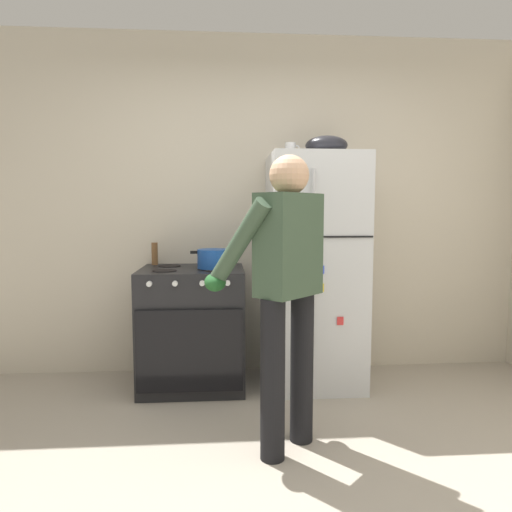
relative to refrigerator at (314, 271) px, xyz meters
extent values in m
cube|color=beige|center=(-0.38, 0.38, 0.49)|extent=(6.00, 0.10, 2.70)
cube|color=silver|center=(0.00, 0.00, 0.00)|extent=(0.68, 0.68, 1.72)
cube|color=black|center=(0.00, -0.34, 0.28)|extent=(0.67, 0.01, 0.01)
cylinder|color=#B7B7BC|center=(-0.08, -0.36, -0.29)|extent=(0.02, 0.02, 0.62)
cylinder|color=#B7B7BC|center=(-0.08, -0.36, 0.57)|extent=(0.02, 0.02, 0.32)
cube|color=yellow|center=(-0.02, -0.35, -0.07)|extent=(0.04, 0.01, 0.06)
cube|color=blue|center=(-0.02, -0.35, 0.05)|extent=(0.04, 0.01, 0.06)
cube|color=green|center=(-0.12, -0.35, -0.36)|extent=(0.04, 0.01, 0.06)
cube|color=red|center=(0.12, -0.35, -0.30)|extent=(0.04, 0.01, 0.06)
cube|color=black|center=(-0.92, 0.00, -0.42)|extent=(0.76, 0.64, 0.89)
cube|color=black|center=(-0.92, -0.32, -0.49)|extent=(0.53, 0.01, 0.32)
cylinder|color=black|center=(-1.10, -0.14, 0.03)|extent=(0.17, 0.17, 0.01)
cylinder|color=black|center=(-0.73, -0.14, 0.03)|extent=(0.17, 0.17, 0.01)
cylinder|color=black|center=(-1.10, 0.14, 0.03)|extent=(0.17, 0.17, 0.01)
cylinder|color=black|center=(-0.73, 0.14, 0.03)|extent=(0.17, 0.17, 0.01)
cylinder|color=silver|center=(-1.18, -0.33, -0.03)|extent=(0.04, 0.03, 0.04)
cylinder|color=silver|center=(-1.01, -0.33, -0.03)|extent=(0.04, 0.03, 0.04)
cylinder|color=silver|center=(-0.83, -0.33, -0.03)|extent=(0.04, 0.03, 0.04)
cylinder|color=silver|center=(-0.66, -0.33, -0.03)|extent=(0.04, 0.03, 0.04)
cube|color=black|center=(-0.92, -0.33, -0.50)|extent=(0.72, 0.03, 0.57)
cylinder|color=black|center=(-0.43, -1.08, -0.43)|extent=(0.13, 0.13, 0.86)
cylinder|color=black|center=(-0.24, -0.90, -0.43)|extent=(0.13, 0.13, 0.86)
cube|color=#384C38|center=(-0.34, -0.99, 0.27)|extent=(0.40, 0.40, 0.54)
sphere|color=tan|center=(-0.34, -0.99, 0.63)|extent=(0.21, 0.21, 0.21)
sphere|color=#313131|center=(-0.34, -0.99, 0.60)|extent=(0.15, 0.15, 0.15)
cylinder|color=#384C38|center=(-0.60, -1.00, 0.27)|extent=(0.36, 0.37, 0.49)
cylinder|color=#384C38|center=(-0.32, -0.72, 0.27)|extent=(0.36, 0.37, 0.49)
ellipsoid|color=#1E5123|center=(-0.73, -0.88, 0.06)|extent=(0.12, 0.18, 0.10)
ellipsoid|color=#1E5123|center=(-0.44, -0.59, 0.06)|extent=(0.12, 0.18, 0.10)
cylinder|color=#19479E|center=(-0.76, -0.05, 0.10)|extent=(0.23, 0.23, 0.14)
cube|color=black|center=(-0.90, -0.05, 0.15)|extent=(0.05, 0.03, 0.02)
cube|color=black|center=(-0.61, -0.05, 0.15)|extent=(0.05, 0.03, 0.02)
cylinder|color=silver|center=(-0.18, 0.05, 0.91)|extent=(0.08, 0.08, 0.10)
torus|color=silver|center=(-0.14, 0.05, 0.91)|extent=(0.06, 0.01, 0.06)
cylinder|color=brown|center=(-1.22, 0.20, 0.12)|extent=(0.05, 0.05, 0.17)
ellipsoid|color=black|center=(0.08, 0.00, 0.93)|extent=(0.31, 0.31, 0.14)
camera|label=1|loc=(-0.68, -3.37, 0.44)|focal=31.94mm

